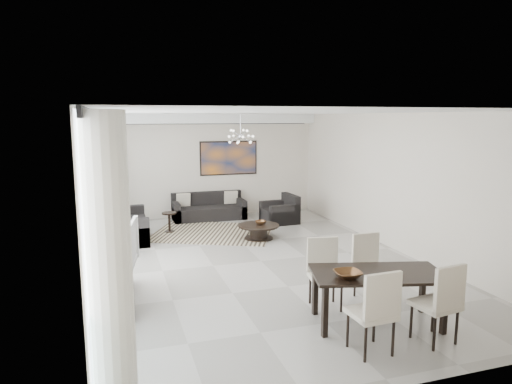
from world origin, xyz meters
name	(u,v)px	position (x,y,z in m)	size (l,w,h in m)	color
room_shell	(283,188)	(0.46, 0.00, 1.45)	(6.00, 9.00, 2.90)	#A8A39B
window_wall	(105,195)	(-2.86, 0.00, 1.47)	(0.37, 8.95, 2.90)	silver
soffit	(212,119)	(0.00, 4.30, 2.77)	(5.98, 0.40, 0.26)	white
painting	(229,158)	(0.50, 4.47, 1.65)	(1.68, 0.04, 0.98)	#C76A1B
chandelier	(241,136)	(0.30, 2.50, 2.35)	(0.66, 0.66, 0.71)	silver
rug	(213,232)	(-0.42, 2.50, 0.01)	(2.82, 2.17, 0.01)	black
coffee_table	(259,231)	(0.48, 1.61, 0.19)	(0.96, 0.96, 0.34)	black
bowl_coffee	(261,222)	(0.54, 1.66, 0.37)	(0.25, 0.25, 0.08)	brown
sofa_main	(209,210)	(-0.19, 4.07, 0.25)	(1.99, 0.82, 0.72)	black
loveseat	(122,227)	(-2.55, 2.50, 0.30)	(1.00, 1.78, 0.89)	black
armchair	(281,213)	(1.57, 3.05, 0.26)	(0.89, 0.93, 0.75)	black
side_table	(169,219)	(-1.43, 2.88, 0.33)	(0.36, 0.36, 0.50)	black
tv_console	(115,284)	(-2.76, -1.20, 0.27)	(0.49, 1.75, 0.55)	black
television	(124,246)	(-2.60, -1.26, 0.89)	(1.18, 0.15, 0.68)	gray
dining_table	(378,278)	(0.64, -3.10, 0.65)	(1.93, 1.30, 0.74)	black
dining_chair_sw	(376,307)	(0.15, -3.84, 0.61)	(0.51, 0.51, 1.06)	beige
dining_chair_se	(442,298)	(1.07, -3.85, 0.61)	(0.55, 0.55, 1.05)	beige
dining_chair_nw	(324,267)	(0.23, -2.30, 0.59)	(0.54, 0.54, 1.03)	beige
dining_chair_ne	(369,261)	(1.04, -2.23, 0.58)	(0.47, 0.47, 1.01)	beige
bowl_dining	(348,274)	(0.15, -3.15, 0.78)	(0.35, 0.35, 0.09)	brown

